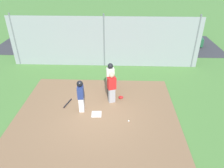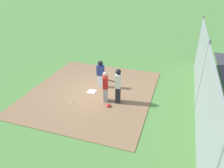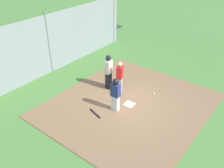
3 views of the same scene
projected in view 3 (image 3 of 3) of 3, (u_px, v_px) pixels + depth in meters
ground_plane at (129, 105)px, 11.22m from camera, size 140.00×140.00×0.00m
dirt_infield at (129, 105)px, 11.22m from camera, size 7.20×6.40×0.03m
home_plate at (129, 104)px, 11.20m from camera, size 0.46×0.46×0.02m
catcher at (120, 76)px, 11.77m from camera, size 0.45×0.38×1.57m
umpire at (109, 71)px, 11.97m from camera, size 0.41×0.31×1.77m
runner at (115, 93)px, 10.43m from camera, size 0.29×0.40×1.56m
baseball_bat at (95, 113)px, 10.60m from camera, size 0.27×0.74×0.06m
catcher_mask at (120, 84)px, 12.62m from camera, size 0.24×0.20×0.12m
baseball at (154, 93)px, 11.92m from camera, size 0.07×0.07×0.07m
backstop_fence at (49, 45)px, 13.20m from camera, size 12.00×0.10×3.35m
parking_lot at (11, 53)px, 16.20m from camera, size 18.00×5.20×0.04m
parked_car_green at (69, 22)px, 19.91m from camera, size 4.39×2.31×1.28m
parked_car_red at (49, 30)px, 18.26m from camera, size 4.37×2.25×1.28m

